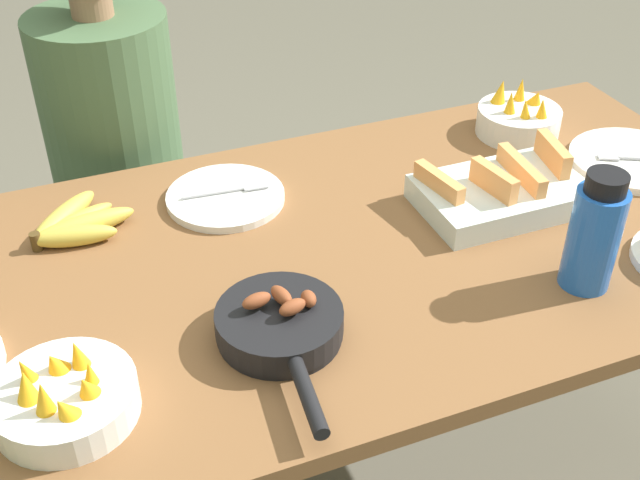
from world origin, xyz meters
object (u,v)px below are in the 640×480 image
(skillet, at_px, (280,325))
(person_figure, at_px, (125,204))
(fruit_bowl_mango, at_px, (64,398))
(fruit_bowl_citrus, at_px, (518,119))
(banana_bunch, at_px, (74,225))
(empty_plate_near_front, at_px, (226,197))
(melon_tray, at_px, (502,191))
(empty_plate_far_left, at_px, (633,160))
(water_bottle, at_px, (594,234))

(skillet, xyz_separation_m, person_figure, (-0.12, 0.82, -0.24))
(fruit_bowl_mango, distance_m, fruit_bowl_citrus, 1.17)
(banana_bunch, height_order, fruit_bowl_citrus, fruit_bowl_citrus)
(empty_plate_near_front, bearing_deg, skillet, -94.44)
(banana_bunch, height_order, melon_tray, melon_tray)
(banana_bunch, distance_m, person_figure, 0.49)
(fruit_bowl_mango, bearing_deg, melon_tray, 15.34)
(banana_bunch, height_order, fruit_bowl_mango, fruit_bowl_mango)
(empty_plate_far_left, xyz_separation_m, fruit_bowl_citrus, (-0.16, 0.21, 0.03))
(empty_plate_near_front, distance_m, empty_plate_far_left, 0.88)
(skillet, height_order, fruit_bowl_citrus, fruit_bowl_citrus)
(skillet, bearing_deg, fruit_bowl_citrus, 127.28)
(melon_tray, relative_size, fruit_bowl_citrus, 1.73)
(skillet, bearing_deg, banana_bunch, -141.93)
(fruit_bowl_mango, xyz_separation_m, water_bottle, (0.87, -0.03, 0.07))
(skillet, xyz_separation_m, fruit_bowl_citrus, (0.73, 0.45, 0.01))
(banana_bunch, bearing_deg, melon_tray, -14.88)
(water_bottle, height_order, person_figure, person_figure)
(empty_plate_near_front, height_order, water_bottle, water_bottle)
(fruit_bowl_citrus, bearing_deg, water_bottle, -111.08)
(fruit_bowl_mango, distance_m, water_bottle, 0.88)
(empty_plate_far_left, bearing_deg, empty_plate_near_front, 167.87)
(skillet, xyz_separation_m, empty_plate_near_front, (0.03, 0.42, -0.02))
(fruit_bowl_mango, relative_size, person_figure, 0.16)
(person_figure, bearing_deg, empty_plate_far_left, -29.89)
(melon_tray, distance_m, skillet, 0.58)
(banana_bunch, height_order, person_figure, person_figure)
(fruit_bowl_mango, height_order, water_bottle, water_bottle)
(melon_tray, height_order, water_bottle, water_bottle)
(banana_bunch, bearing_deg, fruit_bowl_mango, -99.12)
(melon_tray, distance_m, empty_plate_near_front, 0.55)
(melon_tray, xyz_separation_m, person_figure, (-0.66, 0.62, -0.24))
(fruit_bowl_citrus, bearing_deg, empty_plate_far_left, -53.24)
(water_bottle, xyz_separation_m, person_figure, (-0.66, 0.88, -0.32))
(empty_plate_far_left, bearing_deg, melon_tray, -174.50)
(fruit_bowl_citrus, height_order, water_bottle, water_bottle)
(banana_bunch, distance_m, skillet, 0.50)
(melon_tray, distance_m, empty_plate_far_left, 0.36)
(banana_bunch, bearing_deg, empty_plate_far_left, -8.82)
(banana_bunch, bearing_deg, empty_plate_near_front, 0.98)
(skillet, height_order, person_figure, person_figure)
(fruit_bowl_citrus, bearing_deg, banana_bunch, -178.25)
(banana_bunch, bearing_deg, person_figure, 70.88)
(banana_bunch, xyz_separation_m, melon_tray, (0.80, -0.21, 0.01))
(melon_tray, bearing_deg, person_figure, 137.00)
(melon_tray, relative_size, skillet, 0.94)
(fruit_bowl_mango, xyz_separation_m, person_figure, (0.21, 0.86, -0.25))
(banana_bunch, height_order, empty_plate_near_front, banana_bunch)
(melon_tray, height_order, empty_plate_near_front, melon_tray)
(melon_tray, bearing_deg, banana_bunch, 165.12)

